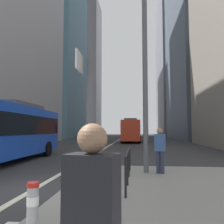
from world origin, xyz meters
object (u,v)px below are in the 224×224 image
object	(u,v)px
city_bus_red_distant	(133,130)
bollard_left	(33,204)
street_lamp_post	(145,43)
city_bus_red_receding	(131,130)
car_receding_near	(135,133)
traffic_signal_gantry	(13,36)
pedestrian_walking	(160,148)
car_oncoming_mid	(86,135)
city_bus_blue_oncoming	(2,129)

from	to	relation	value
city_bus_red_distant	bollard_left	xyz separation A→B (m)	(-0.92, -50.23, -1.25)
street_lamp_post	bollard_left	distance (m)	7.50
city_bus_red_receding	bollard_left	bearing A→B (deg)	-91.54
car_receding_near	traffic_signal_gantry	bearing A→B (deg)	-92.57
city_bus_red_receding	pedestrian_walking	xyz separation A→B (m)	(1.72, -26.40, -0.74)
city_bus_red_distant	pedestrian_walking	bearing A→B (deg)	-87.89
traffic_signal_gantry	bollard_left	xyz separation A→B (m)	(1.36, -1.61, -3.51)
car_receding_near	pedestrian_walking	size ratio (longest dim) A/B	2.57
traffic_signal_gantry	street_lamp_post	xyz separation A→B (m)	(3.40, 3.86, 1.18)
bollard_left	car_oncoming_mid	bearing A→B (deg)	100.72
car_receding_near	bollard_left	xyz separation A→B (m)	(-1.30, -60.94, -0.40)
car_oncoming_mid	car_receding_near	size ratio (longest dim) A/B	0.98
bollard_left	traffic_signal_gantry	bearing A→B (deg)	130.03
car_oncoming_mid	pedestrian_walking	xyz separation A→B (m)	(8.99, -28.60, 0.11)
car_oncoming_mid	bollard_left	world-z (taller)	car_oncoming_mid
city_bus_red_receding	traffic_signal_gantry	xyz separation A→B (m)	(-2.21, -30.13, 2.27)
street_lamp_post	pedestrian_walking	size ratio (longest dim) A/B	4.70
pedestrian_walking	city_bus_red_receding	bearing A→B (deg)	93.72
city_bus_red_receding	bollard_left	size ratio (longest dim) A/B	14.60
city_bus_red_receding	street_lamp_post	distance (m)	26.52
pedestrian_walking	car_receding_near	bearing A→B (deg)	91.30
street_lamp_post	city_bus_blue_oncoming	bearing A→B (deg)	160.23
city_bus_red_distant	traffic_signal_gantry	size ratio (longest dim) A/B	1.92
car_oncoming_mid	traffic_signal_gantry	distance (m)	32.87
traffic_signal_gantry	pedestrian_walking	xyz separation A→B (m)	(3.92, 3.73, -3.01)
city_bus_red_distant	car_receding_near	xyz separation A→B (m)	(0.39, 10.71, -0.85)
car_oncoming_mid	street_lamp_post	size ratio (longest dim) A/B	0.54
city_bus_red_distant	pedestrian_walking	distance (m)	44.93
city_bus_red_receding	city_bus_red_distant	bearing A→B (deg)	89.80
city_bus_red_distant	traffic_signal_gantry	xyz separation A→B (m)	(-2.27, -48.62, 2.27)
city_bus_red_distant	traffic_signal_gantry	world-z (taller)	traffic_signal_gantry
city_bus_red_receding	city_bus_red_distant	xyz separation A→B (m)	(0.06, 18.49, 0.00)
city_bus_blue_oncoming	bollard_left	bearing A→B (deg)	-56.16
traffic_signal_gantry	bollard_left	distance (m)	4.10
city_bus_red_distant	bollard_left	distance (m)	50.26
city_bus_red_receding	car_oncoming_mid	world-z (taller)	city_bus_red_receding
city_bus_red_distant	pedestrian_walking	xyz separation A→B (m)	(1.65, -44.90, -0.74)
car_receding_near	traffic_signal_gantry	xyz separation A→B (m)	(-2.66, -59.33, 3.11)
city_bus_blue_oncoming	city_bus_red_distant	distance (m)	42.53
city_bus_blue_oncoming	pedestrian_walking	xyz separation A→B (m)	(8.06, -2.85, -0.74)
city_bus_red_distant	street_lamp_post	distance (m)	44.90
car_receding_near	city_bus_blue_oncoming	bearing A→B (deg)	-97.33
city_bus_blue_oncoming	car_oncoming_mid	xyz separation A→B (m)	(-0.94, 25.75, -0.85)
city_bus_blue_oncoming	pedestrian_walking	bearing A→B (deg)	-19.46
street_lamp_post	city_bus_red_distant	bearing A→B (deg)	91.44
city_bus_blue_oncoming	pedestrian_walking	size ratio (longest dim) A/B	6.63
street_lamp_post	bollard_left	world-z (taller)	street_lamp_post
car_oncoming_mid	car_receding_near	bearing A→B (deg)	74.03
bollard_left	city_bus_red_distant	bearing A→B (deg)	88.95
street_lamp_post	car_oncoming_mid	bearing A→B (deg)	106.58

